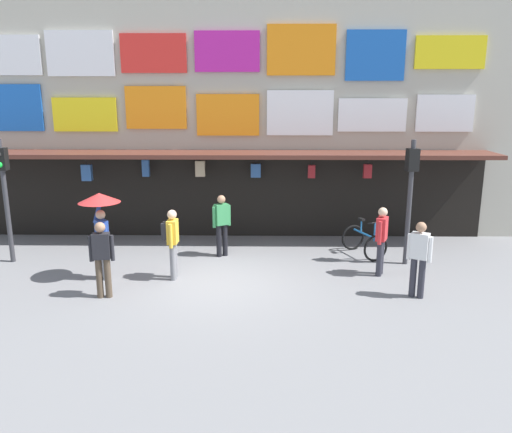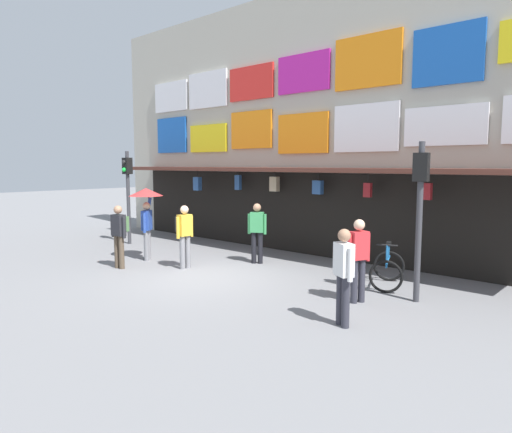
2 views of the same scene
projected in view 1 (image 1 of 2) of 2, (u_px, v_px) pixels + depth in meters
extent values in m
plane|color=slate|center=(218.00, 282.00, 11.91)|extent=(80.00, 80.00, 0.00)
cube|color=#B2AD9E|center=(229.00, 103.00, 15.43)|extent=(18.00, 1.20, 8.00)
cube|color=#592D23|center=(227.00, 154.00, 14.50)|extent=(15.30, 1.40, 0.12)
cube|color=white|center=(7.00, 55.00, 14.57)|extent=(1.94, 0.08, 1.11)
cube|color=white|center=(80.00, 53.00, 14.53)|extent=(1.95, 0.08, 1.26)
cube|color=red|center=(153.00, 53.00, 14.50)|extent=(1.89, 0.08, 1.08)
cube|color=#B71E93|center=(227.00, 51.00, 14.45)|extent=(1.86, 0.08, 1.13)
cube|color=orange|center=(301.00, 50.00, 14.41)|extent=(1.95, 0.08, 1.40)
cube|color=blue|center=(375.00, 55.00, 14.42)|extent=(1.68, 0.08, 1.39)
cube|color=yellow|center=(450.00, 52.00, 14.36)|extent=(1.99, 0.08, 0.91)
cube|color=blue|center=(13.00, 108.00, 14.93)|extent=(1.72, 0.08, 1.35)
cube|color=yellow|center=(85.00, 115.00, 14.94)|extent=(1.88, 0.08, 0.98)
cube|color=orange|center=(156.00, 108.00, 14.86)|extent=(1.77, 0.08, 1.22)
cube|color=orange|center=(228.00, 115.00, 14.88)|extent=(1.84, 0.08, 1.20)
cube|color=white|center=(300.00, 113.00, 14.83)|extent=(1.94, 0.08, 1.29)
cube|color=white|center=(372.00, 115.00, 14.81)|extent=(1.98, 0.08, 0.95)
cube|color=white|center=(445.00, 113.00, 14.76)|extent=(1.67, 0.08, 1.06)
cylinder|color=black|center=(86.00, 160.00, 14.57)|extent=(0.02, 0.02, 0.23)
cube|color=#2D5693|center=(87.00, 173.00, 14.65)|extent=(0.28, 0.17, 0.47)
cylinder|color=black|center=(145.00, 157.00, 14.91)|extent=(0.02, 0.02, 0.15)
cube|color=#2D5693|center=(146.00, 168.00, 14.98)|extent=(0.21, 0.13, 0.49)
cylinder|color=black|center=(200.00, 158.00, 14.84)|extent=(0.02, 0.02, 0.17)
cube|color=tan|center=(200.00, 169.00, 14.92)|extent=(0.28, 0.17, 0.46)
cylinder|color=black|center=(256.00, 160.00, 14.82)|extent=(0.02, 0.02, 0.25)
cube|color=#2D5693|center=(256.00, 170.00, 14.89)|extent=(0.29, 0.17, 0.40)
cylinder|color=black|center=(312.00, 160.00, 14.72)|extent=(0.02, 0.02, 0.27)
cube|color=maroon|center=(312.00, 172.00, 14.80)|extent=(0.20, 0.12, 0.38)
cylinder|color=black|center=(368.00, 160.00, 14.60)|extent=(0.02, 0.02, 0.23)
cube|color=maroon|center=(367.00, 171.00, 14.68)|extent=(0.23, 0.14, 0.40)
cube|color=black|center=(229.00, 196.00, 15.48)|extent=(15.30, 0.04, 2.50)
cylinder|color=#38383D|center=(6.00, 202.00, 12.97)|extent=(0.12, 0.12, 3.20)
cube|color=black|center=(1.00, 159.00, 12.71)|extent=(0.29, 0.25, 0.56)
cylinder|color=#38383D|center=(409.00, 203.00, 12.81)|extent=(0.12, 0.12, 3.20)
cube|color=black|center=(412.00, 160.00, 12.55)|extent=(0.31, 0.28, 0.56)
sphere|color=red|center=(411.00, 154.00, 12.64)|extent=(0.15, 0.15, 0.15)
sphere|color=black|center=(410.00, 164.00, 12.70)|extent=(0.15, 0.15, 0.15)
torus|color=black|center=(376.00, 248.00, 13.27)|extent=(0.69, 0.33, 0.72)
torus|color=black|center=(353.00, 237.00, 14.27)|extent=(0.69, 0.33, 0.72)
cylinder|color=#1E66A8|center=(364.00, 234.00, 13.71)|extent=(0.42, 0.93, 0.05)
cylinder|color=#1E66A8|center=(361.00, 226.00, 13.82)|extent=(0.04, 0.04, 0.35)
cube|color=black|center=(362.00, 219.00, 13.78)|extent=(0.17, 0.22, 0.06)
cylinder|color=#1E66A8|center=(375.00, 232.00, 13.25)|extent=(0.04, 0.04, 0.50)
cylinder|color=black|center=(375.00, 223.00, 13.19)|extent=(0.42, 0.20, 0.04)
cylinder|color=brown|center=(108.00, 278.00, 10.93)|extent=(0.14, 0.14, 0.88)
cylinder|color=brown|center=(99.00, 278.00, 10.91)|extent=(0.14, 0.14, 0.88)
cube|color=#232328|center=(101.00, 246.00, 10.75)|extent=(0.39, 0.27, 0.56)
sphere|color=#A87A5B|center=(100.00, 227.00, 10.65)|extent=(0.22, 0.22, 0.22)
cylinder|color=#232328|center=(112.00, 248.00, 10.79)|extent=(0.09, 0.09, 0.56)
cylinder|color=#232328|center=(91.00, 249.00, 10.74)|extent=(0.09, 0.09, 0.56)
cube|color=#477042|center=(103.00, 243.00, 10.90)|extent=(0.30, 0.20, 0.40)
cylinder|color=#2D2D38|center=(413.00, 277.00, 10.98)|extent=(0.14, 0.14, 0.88)
cylinder|color=#2D2D38|center=(421.00, 279.00, 10.89)|extent=(0.14, 0.14, 0.88)
cube|color=white|center=(420.00, 246.00, 10.76)|extent=(0.42, 0.37, 0.56)
sphere|color=#A87A5B|center=(421.00, 227.00, 10.66)|extent=(0.22, 0.22, 0.22)
cylinder|color=white|center=(409.00, 247.00, 10.88)|extent=(0.09, 0.09, 0.56)
cylinder|color=white|center=(430.00, 250.00, 10.66)|extent=(0.09, 0.09, 0.56)
cylinder|color=black|center=(225.00, 240.00, 13.75)|extent=(0.14, 0.14, 0.88)
cylinder|color=black|center=(219.00, 241.00, 13.66)|extent=(0.14, 0.14, 0.88)
cube|color=#388E51|center=(222.00, 214.00, 13.53)|extent=(0.42, 0.37, 0.56)
sphere|color=#A87A5B|center=(221.00, 199.00, 13.44)|extent=(0.22, 0.22, 0.22)
cylinder|color=#388E51|center=(229.00, 215.00, 13.65)|extent=(0.09, 0.09, 0.56)
cylinder|color=#388E51|center=(214.00, 217.00, 13.44)|extent=(0.09, 0.09, 0.56)
cube|color=#477042|center=(219.00, 212.00, 13.66)|extent=(0.32, 0.28, 0.40)
cylinder|color=#2D2D38|center=(379.00, 259.00, 12.20)|extent=(0.14, 0.14, 0.88)
cylinder|color=#2D2D38|center=(381.00, 256.00, 12.36)|extent=(0.14, 0.14, 0.88)
cube|color=red|center=(382.00, 229.00, 12.11)|extent=(0.35, 0.42, 0.56)
sphere|color=beige|center=(383.00, 212.00, 12.01)|extent=(0.22, 0.22, 0.22)
cylinder|color=red|center=(380.00, 233.00, 11.93)|extent=(0.09, 0.09, 0.56)
cylinder|color=red|center=(384.00, 229.00, 12.31)|extent=(0.09, 0.09, 0.56)
cylinder|color=gray|center=(175.00, 260.00, 12.11)|extent=(0.14, 0.14, 0.88)
cylinder|color=gray|center=(173.00, 262.00, 11.94)|extent=(0.14, 0.14, 0.88)
cube|color=gold|center=(173.00, 232.00, 11.86)|extent=(0.23, 0.37, 0.56)
sphere|color=beige|center=(172.00, 215.00, 11.76)|extent=(0.22, 0.22, 0.22)
cylinder|color=gold|center=(175.00, 231.00, 12.08)|extent=(0.09, 0.09, 0.56)
cylinder|color=gold|center=(171.00, 236.00, 11.65)|extent=(0.09, 0.09, 0.56)
cube|color=#232328|center=(166.00, 231.00, 11.86)|extent=(0.17, 0.29, 0.40)
cylinder|color=gray|center=(105.00, 262.00, 11.95)|extent=(0.14, 0.14, 0.88)
cylinder|color=gray|center=(103.00, 260.00, 12.09)|extent=(0.14, 0.14, 0.88)
cube|color=#28479E|center=(102.00, 232.00, 11.85)|extent=(0.39, 0.42, 0.56)
sphere|color=tan|center=(100.00, 215.00, 11.75)|extent=(0.22, 0.22, 0.22)
cylinder|color=#28479E|center=(105.00, 236.00, 11.69)|extent=(0.09, 0.09, 0.56)
cylinder|color=#28479E|center=(97.00, 213.00, 11.93)|extent=(0.23, 0.09, 0.48)
cylinder|color=#4C3823|center=(97.00, 209.00, 11.90)|extent=(0.02, 0.02, 0.55)
cone|color=red|center=(99.00, 198.00, 11.66)|extent=(0.96, 0.96, 0.22)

